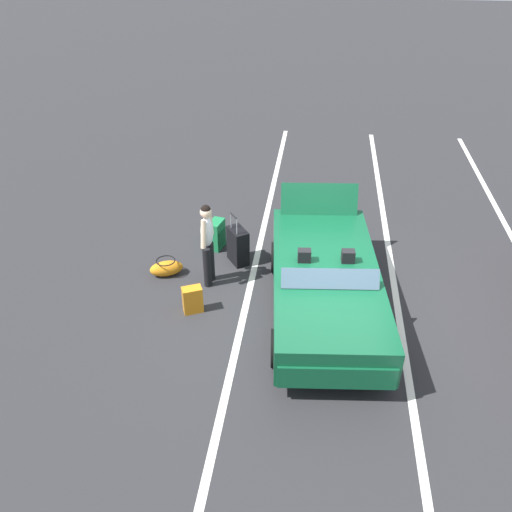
% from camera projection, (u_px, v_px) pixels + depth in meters
% --- Properties ---
extents(ground_plane, '(80.00, 80.00, 0.00)m').
position_uv_depth(ground_plane, '(323.00, 312.00, 9.33)').
color(ground_plane, '#28282B').
extents(lot_line_near, '(18.00, 0.12, 0.01)m').
position_uv_depth(lot_line_near, '(246.00, 306.00, 9.48)').
color(lot_line_near, silver).
rests_on(lot_line_near, ground_plane).
extents(lot_line_mid, '(18.00, 0.12, 0.01)m').
position_uv_depth(lot_line_mid, '(399.00, 318.00, 9.19)').
color(lot_line_mid, silver).
rests_on(lot_line_mid, ground_plane).
extents(convertible_car, '(4.30, 2.16, 1.52)m').
position_uv_depth(convertible_car, '(326.00, 292.00, 8.84)').
color(convertible_car, '#0F4C2D').
rests_on(convertible_car, ground_plane).
extents(suitcase_large_black, '(0.55, 0.50, 1.08)m').
position_uv_depth(suitcase_large_black, '(238.00, 246.00, 10.46)').
color(suitcase_large_black, black).
rests_on(suitcase_large_black, ground_plane).
extents(suitcase_medium_bright, '(0.45, 0.34, 0.62)m').
position_uv_depth(suitcase_medium_bright, '(217.00, 235.00, 10.95)').
color(suitcase_medium_bright, '#19723F').
rests_on(suitcase_medium_bright, ground_plane).
extents(suitcase_small_carryon, '(0.32, 0.39, 0.50)m').
position_uv_depth(suitcase_small_carryon, '(193.00, 300.00, 9.21)').
color(suitcase_small_carryon, orange).
rests_on(suitcase_small_carryon, ground_plane).
extents(duffel_bag, '(0.52, 0.71, 0.34)m').
position_uv_depth(duffel_bag, '(166.00, 268.00, 10.19)').
color(duffel_bag, orange).
rests_on(duffel_bag, ground_plane).
extents(traveler_person, '(0.61, 0.25, 1.65)m').
position_uv_depth(traveler_person, '(207.00, 241.00, 9.56)').
color(traveler_person, black).
rests_on(traveler_person, ground_plane).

